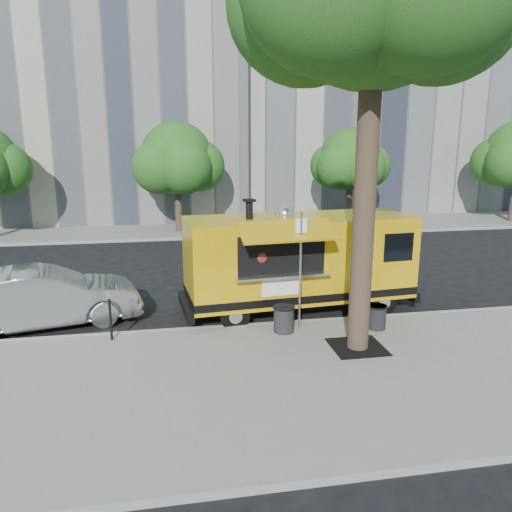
{
  "coord_description": "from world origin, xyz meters",
  "views": [
    {
      "loc": [
        -1.58,
        -12.88,
        4.85
      ],
      "look_at": [
        0.73,
        0.0,
        1.73
      ],
      "focal_mm": 35.0,
      "sensor_mm": 36.0,
      "label": 1
    }
  ],
  "objects_px": {
    "sedan": "(45,298)",
    "trash_bin_right": "(377,316)",
    "food_truck": "(299,260)",
    "trash_bin_left": "(284,318)",
    "sign_post": "(300,264)",
    "parking_meter": "(110,307)",
    "far_tree_c": "(351,159)",
    "far_tree_b": "(177,158)"
  },
  "relations": [
    {
      "from": "far_tree_b",
      "to": "parking_meter",
      "type": "bearing_deg",
      "value": -98.1
    },
    {
      "from": "far_tree_b",
      "to": "trash_bin_right",
      "type": "distance_m",
      "value": 15.53
    },
    {
      "from": "sedan",
      "to": "trash_bin_left",
      "type": "height_order",
      "value": "sedan"
    },
    {
      "from": "parking_meter",
      "to": "trash_bin_right",
      "type": "height_order",
      "value": "parking_meter"
    },
    {
      "from": "sedan",
      "to": "trash_bin_left",
      "type": "relative_size",
      "value": 7.28
    },
    {
      "from": "far_tree_b",
      "to": "sedan",
      "type": "height_order",
      "value": "far_tree_b"
    },
    {
      "from": "sedan",
      "to": "trash_bin_right",
      "type": "bearing_deg",
      "value": -117.37
    },
    {
      "from": "trash_bin_left",
      "to": "far_tree_b",
      "type": "bearing_deg",
      "value": 98.57
    },
    {
      "from": "sedan",
      "to": "trash_bin_right",
      "type": "xyz_separation_m",
      "value": [
        8.3,
        -2.03,
        -0.31
      ]
    },
    {
      "from": "sign_post",
      "to": "parking_meter",
      "type": "height_order",
      "value": "sign_post"
    },
    {
      "from": "food_truck",
      "to": "trash_bin_left",
      "type": "distance_m",
      "value": 2.18
    },
    {
      "from": "sign_post",
      "to": "parking_meter",
      "type": "bearing_deg",
      "value": 177.48
    },
    {
      "from": "food_truck",
      "to": "sedan",
      "type": "height_order",
      "value": "food_truck"
    },
    {
      "from": "sign_post",
      "to": "far_tree_b",
      "type": "bearing_deg",
      "value": 100.15
    },
    {
      "from": "food_truck",
      "to": "trash_bin_right",
      "type": "bearing_deg",
      "value": -56.78
    },
    {
      "from": "far_tree_b",
      "to": "parking_meter",
      "type": "relative_size",
      "value": 4.12
    },
    {
      "from": "parking_meter",
      "to": "sedan",
      "type": "bearing_deg",
      "value": 138.25
    },
    {
      "from": "far_tree_c",
      "to": "sign_post",
      "type": "xyz_separation_m",
      "value": [
        -6.45,
        -13.95,
        -1.87
      ]
    },
    {
      "from": "far_tree_c",
      "to": "trash_bin_left",
      "type": "xyz_separation_m",
      "value": [
        -6.85,
        -13.97,
        -3.22
      ]
    },
    {
      "from": "food_truck",
      "to": "trash_bin_right",
      "type": "relative_size",
      "value": 11.07
    },
    {
      "from": "far_tree_c",
      "to": "trash_bin_right",
      "type": "xyz_separation_m",
      "value": [
        -4.5,
        -14.17,
        -3.24
      ]
    },
    {
      "from": "far_tree_b",
      "to": "sedan",
      "type": "xyz_separation_m",
      "value": [
        -3.8,
        -12.44,
        -3.05
      ]
    },
    {
      "from": "far_tree_b",
      "to": "sign_post",
      "type": "distance_m",
      "value": 14.61
    },
    {
      "from": "sign_post",
      "to": "trash_bin_left",
      "type": "distance_m",
      "value": 1.41
    },
    {
      "from": "trash_bin_left",
      "to": "far_tree_c",
      "type": "bearing_deg",
      "value": 63.89
    },
    {
      "from": "far_tree_b",
      "to": "parking_meter",
      "type": "distance_m",
      "value": 14.48
    },
    {
      "from": "food_truck",
      "to": "trash_bin_left",
      "type": "xyz_separation_m",
      "value": [
        -0.82,
        -1.74,
        -1.02
      ]
    },
    {
      "from": "far_tree_b",
      "to": "far_tree_c",
      "type": "relative_size",
      "value": 1.06
    },
    {
      "from": "far_tree_b",
      "to": "trash_bin_left",
      "type": "bearing_deg",
      "value": -81.43
    },
    {
      "from": "sign_post",
      "to": "parking_meter",
      "type": "xyz_separation_m",
      "value": [
        -4.55,
        0.2,
        -0.87
      ]
    },
    {
      "from": "parking_meter",
      "to": "trash_bin_left",
      "type": "height_order",
      "value": "parking_meter"
    },
    {
      "from": "sign_post",
      "to": "trash_bin_left",
      "type": "height_order",
      "value": "sign_post"
    },
    {
      "from": "sign_post",
      "to": "sedan",
      "type": "height_order",
      "value": "sign_post"
    },
    {
      "from": "sign_post",
      "to": "trash_bin_left",
      "type": "bearing_deg",
      "value": -176.55
    },
    {
      "from": "far_tree_b",
      "to": "trash_bin_left",
      "type": "height_order",
      "value": "far_tree_b"
    },
    {
      "from": "sign_post",
      "to": "sedan",
      "type": "relative_size",
      "value": 0.63
    },
    {
      "from": "far_tree_c",
      "to": "trash_bin_left",
      "type": "relative_size",
      "value": 7.95
    },
    {
      "from": "far_tree_c",
      "to": "sedan",
      "type": "distance_m",
      "value": 17.89
    },
    {
      "from": "parking_meter",
      "to": "trash_bin_right",
      "type": "distance_m",
      "value": 6.53
    },
    {
      "from": "food_truck",
      "to": "trash_bin_left",
      "type": "relative_size",
      "value": 10.26
    },
    {
      "from": "parking_meter",
      "to": "food_truck",
      "type": "xyz_separation_m",
      "value": [
        4.97,
        1.52,
        0.54
      ]
    },
    {
      "from": "food_truck",
      "to": "sedan",
      "type": "bearing_deg",
      "value": 174.27
    }
  ]
}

